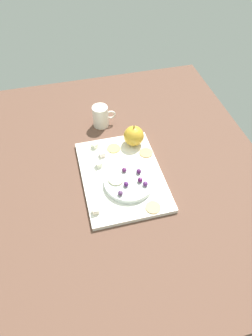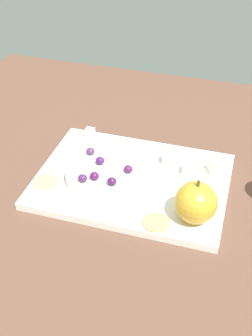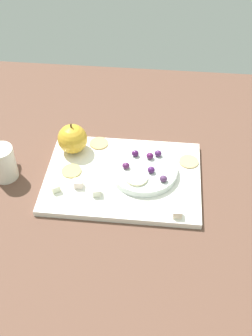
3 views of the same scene
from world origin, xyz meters
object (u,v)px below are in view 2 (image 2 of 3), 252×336
at_px(cheese_cube_0, 167,159).
at_px(cheese_cube_2, 187,169).
at_px(grape_1, 112,181).
at_px(apple_slice_0, 119,158).
at_px(cracker_1, 156,222).
at_px(cracker_2, 196,189).
at_px(grape_0, 94,176).
at_px(apple_whole, 196,203).
at_px(grape_5, 90,151).
at_px(grape_3, 100,161).
at_px(cracker_0, 45,182).
at_px(serving_dish, 107,173).
at_px(cheese_cube_3, 90,133).
at_px(platter, 132,181).
at_px(cheese_cube_1, 214,168).
at_px(grape_4, 83,178).
at_px(grape_2, 128,170).

bearing_deg(cheese_cube_0, cheese_cube_2, 155.19).
xyz_separation_m(grape_1, apple_slice_0, (0.01, -0.08, -0.01)).
xyz_separation_m(cracker_1, cracker_2, (-0.05, -0.11, 0.00)).
relative_size(cracker_2, grape_0, 2.73).
relative_size(apple_whole, grape_5, 4.25).
height_order(cracker_1, grape_0, grape_0).
xyz_separation_m(cracker_2, apple_slice_0, (0.17, -0.03, 0.02)).
bearing_deg(grape_3, cheese_cube_2, -164.74).
bearing_deg(apple_whole, cracker_0, -3.17).
distance_m(serving_dish, cheese_cube_3, 0.16).
xyz_separation_m(cheese_cube_0, apple_slice_0, (0.09, 0.04, 0.01)).
bearing_deg(apple_slice_0, cheese_cube_2, -171.50).
distance_m(platter, serving_dish, 0.06).
bearing_deg(cracker_1, apple_whole, -153.40).
bearing_deg(grape_0, cheese_cube_2, -149.73).
bearing_deg(cracker_0, cracker_1, 168.63).
xyz_separation_m(cheese_cube_1, grape_4, (0.24, 0.13, 0.02)).
xyz_separation_m(cheese_cube_2, grape_3, (0.17, 0.05, 0.02)).
xyz_separation_m(cheese_cube_1, grape_0, (0.22, 0.12, 0.02)).
bearing_deg(cracker_0, grape_1, -175.83).
height_order(cheese_cube_1, apple_slice_0, apple_slice_0).
relative_size(platter, apple_slice_0, 7.25).
height_order(cheese_cube_0, grape_0, grape_0).
bearing_deg(grape_1, grape_4, 6.27).
distance_m(cheese_cube_0, grape_3, 0.15).
bearing_deg(platter, grape_5, -16.06).
bearing_deg(grape_5, grape_1, 132.03).
height_order(cheese_cube_1, grape_2, grape_2).
xyz_separation_m(apple_whole, cheese_cube_3, (0.28, -0.20, -0.03)).
bearing_deg(cheese_cube_3, apple_slice_0, 137.86).
xyz_separation_m(serving_dish, cheese_cube_1, (-0.21, -0.08, 0.00)).
height_order(grape_0, apple_slice_0, grape_0).
distance_m(cracker_1, cracker_2, 0.13).
height_order(platter, cheese_cube_3, cheese_cube_3).
bearing_deg(platter, serving_dish, 13.46).
relative_size(cheese_cube_2, cracker_1, 0.40).
height_order(grape_1, grape_4, same).
distance_m(cracker_1, grape_4, 0.17).
distance_m(platter, cheese_cube_0, 0.09).
bearing_deg(grape_4, cheese_cube_0, -136.48).
bearing_deg(cheese_cube_2, apple_slice_0, 8.50).
bearing_deg(platter, cracker_1, 124.40).
xyz_separation_m(cheese_cube_3, grape_5, (-0.04, 0.09, 0.02)).
bearing_deg(grape_4, grape_1, -173.73).
xyz_separation_m(apple_whole, grape_4, (0.23, -0.02, -0.01)).
bearing_deg(cheese_cube_2, apple_whole, 105.77).
distance_m(serving_dish, cheese_cube_0, 0.14).
height_order(platter, grape_4, grape_4).
bearing_deg(cracker_1, grape_1, -29.63).
xyz_separation_m(grape_2, grape_5, (0.09, -0.04, 0.00)).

